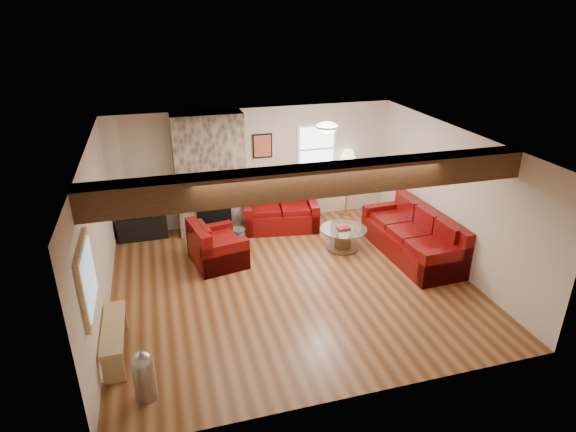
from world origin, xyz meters
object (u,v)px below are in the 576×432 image
sofa_three (412,234)px  armchair_red (217,243)px  coffee_table (343,239)px  television (140,205)px  floor_lamp (348,160)px  tv_cabinet (143,227)px  loveseat (280,210)px

sofa_three → armchair_red: bearing=-104.0°
armchair_red → coffee_table: armchair_red is taller
television → floor_lamp: 4.52m
sofa_three → coffee_table: bearing=-119.5°
television → floor_lamp: bearing=0.3°
sofa_three → tv_cabinet: 5.39m
armchair_red → tv_cabinet: bearing=30.7°
tv_cabinet → television: television is taller
loveseat → coffee_table: loveseat is taller
coffee_table → floor_lamp: 2.07m
tv_cabinet → floor_lamp: bearing=0.3°
loveseat → coffee_table: 1.61m
floor_lamp → loveseat: bearing=-169.0°
sofa_three → loveseat: bearing=-134.9°
loveseat → armchair_red: (-1.51, -1.17, -0.01)m
floor_lamp → television: bearing=-179.7°
tv_cabinet → television: size_ratio=1.18×
coffee_table → tv_cabinet: 4.09m
coffee_table → television: 4.12m
loveseat → tv_cabinet: loveseat is taller
floor_lamp → sofa_three: bearing=-78.7°
armchair_red → coffee_table: bearing=-104.6°
sofa_three → coffee_table: size_ratio=2.54×
armchair_red → coffee_table: (2.43, -0.13, -0.18)m
armchair_red → floor_lamp: floor_lamp is taller
television → floor_lamp: (4.48, 0.02, 0.56)m
armchair_red → television: 2.01m
armchair_red → coffee_table: size_ratio=1.10×
armchair_red → tv_cabinet: 1.99m
floor_lamp → tv_cabinet: bearing=-179.7°
sofa_three → coffee_table: 1.32m
loveseat → floor_lamp: floor_lamp is taller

